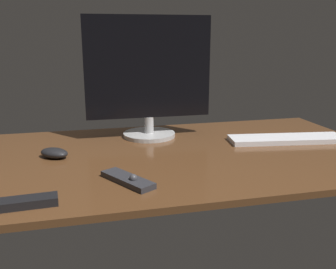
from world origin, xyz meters
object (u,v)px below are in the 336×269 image
at_px(tv_remote, 20,203).
at_px(monitor, 148,77).
at_px(keyboard, 287,139).
at_px(media_remote, 128,180).
at_px(computer_mouse, 54,153).

bearing_deg(tv_remote, monitor, 49.72).
bearing_deg(keyboard, media_remote, -149.13).
bearing_deg(computer_mouse, keyboard, 39.52).
xyz_separation_m(monitor, tv_remote, (-0.43, -0.58, -0.23)).
xyz_separation_m(keyboard, computer_mouse, (-0.87, 0.00, 0.01)).
xyz_separation_m(monitor, computer_mouse, (-0.36, -0.20, -0.23)).
relative_size(media_remote, tv_remote, 1.05).
bearing_deg(monitor, keyboard, -21.14).
height_order(monitor, tv_remote, monitor).
relative_size(computer_mouse, tv_remote, 0.58).
height_order(monitor, keyboard, monitor).
bearing_deg(media_remote, computer_mouse, -173.71).
relative_size(monitor, tv_remote, 2.79).
bearing_deg(keyboard, monitor, 166.31).
bearing_deg(monitor, computer_mouse, -151.20).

